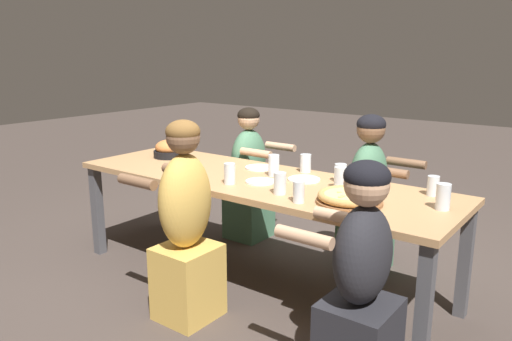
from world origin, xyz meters
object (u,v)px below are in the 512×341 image
object	(u,v)px
drinking_glass_b	(340,179)
drinking_glass_h	(230,174)
drinking_glass_e	(299,193)
diner_far_midright	(368,200)
drinking_glass_i	(433,187)
drinking_glass_g	(443,197)
empty_plate_a	(304,179)
drinking_glass_a	(306,164)
drinking_glass_d	(340,174)
diner_far_midleft	(249,180)
diner_near_right	(360,289)
empty_plate_c	(260,181)
pizza_board_main	(349,198)
empty_plate_d	(179,174)
empty_plate_b	(259,168)
drinking_glass_c	(274,165)
diner_near_center	(186,230)
drinking_glass_f	(280,185)
skillet_bowl	(169,150)

from	to	relation	value
drinking_glass_b	drinking_glass_h	world-z (taller)	drinking_glass_b
drinking_glass_e	diner_far_midright	world-z (taller)	diner_far_midright
drinking_glass_i	drinking_glass_g	bearing A→B (deg)	-61.42
drinking_glass_e	diner_far_midright	bearing A→B (deg)	90.26
empty_plate_a	diner_far_midright	distance (m)	0.60
drinking_glass_b	drinking_glass_i	world-z (taller)	drinking_glass_b
drinking_glass_a	drinking_glass_d	world-z (taller)	drinking_glass_a
drinking_glass_e	diner_far_midleft	size ratio (longest dim) A/B	0.11
drinking_glass_a	diner_near_right	distance (m)	1.36
empty_plate_c	empty_plate_a	bearing A→B (deg)	47.81
drinking_glass_b	drinking_glass_i	xyz separation A→B (m)	(0.51, 0.19, -0.01)
pizza_board_main	diner_far_midleft	bearing A→B (deg)	149.07
drinking_glass_a	empty_plate_d	bearing A→B (deg)	-137.16
drinking_glass_a	pizza_board_main	bearing A→B (deg)	-39.87
empty_plate_d	diner_far_midright	size ratio (longest dim) A/B	0.18
empty_plate_b	empty_plate_d	xyz separation A→B (m)	(-0.32, -0.50, -0.00)
drinking_glass_c	diner_near_right	world-z (taller)	diner_near_right
empty_plate_b	diner_near_center	bearing A→B (deg)	-82.52
diner_near_right	drinking_glass_e	bearing A→B (deg)	58.51
drinking_glass_b	diner_near_center	xyz separation A→B (m)	(-0.61, -0.74, -0.25)
empty_plate_a	drinking_glass_h	xyz separation A→B (m)	(-0.33, -0.37, 0.06)
drinking_glass_f	skillet_bowl	bearing A→B (deg)	165.29
pizza_board_main	empty_plate_b	distance (m)	0.99
diner_near_center	diner_far_midright	distance (m)	1.40
drinking_glass_e	empty_plate_c	bearing A→B (deg)	152.64
empty_plate_c	empty_plate_d	bearing A→B (deg)	-162.18
pizza_board_main	empty_plate_a	bearing A→B (deg)	148.69
skillet_bowl	diner_far_midleft	distance (m)	0.72
skillet_bowl	drinking_glass_f	xyz separation A→B (m)	(1.31, -0.34, -0.00)
skillet_bowl	diner_near_center	world-z (taller)	diner_near_center
drinking_glass_c	drinking_glass_f	size ratio (longest dim) A/B	1.12
drinking_glass_d	drinking_glass_f	size ratio (longest dim) A/B	0.90
drinking_glass_a	diner_near_center	size ratio (longest dim) A/B	0.11
pizza_board_main	empty_plate_d	distance (m)	1.24
empty_plate_b	drinking_glass_c	bearing A→B (deg)	-29.78
diner_far_midleft	drinking_glass_d	bearing A→B (deg)	69.41
drinking_glass_i	diner_far_midleft	distance (m)	1.70
drinking_glass_d	drinking_glass_f	world-z (taller)	drinking_glass_f
skillet_bowl	drinking_glass_e	size ratio (longest dim) A/B	2.91
drinking_glass_e	drinking_glass_f	size ratio (longest dim) A/B	0.94
pizza_board_main	drinking_glass_d	bearing A→B (deg)	123.62
pizza_board_main	diner_far_midright	world-z (taller)	diner_far_midright
empty_plate_b	drinking_glass_g	xyz separation A→B (m)	(1.36, -0.18, 0.07)
drinking_glass_h	diner_near_center	bearing A→B (deg)	-88.80
diner_far_midright	diner_far_midleft	bearing A→B (deg)	-90.00
drinking_glass_a	empty_plate_a	bearing A→B (deg)	-60.70
diner_far_midright	drinking_glass_g	bearing A→B (deg)	49.40
drinking_glass_a	drinking_glass_f	distance (m)	0.59
drinking_glass_b	diner_far_midleft	xyz separation A→B (m)	(-1.14, 0.55, -0.30)
drinking_glass_i	empty_plate_b	bearing A→B (deg)	-177.47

